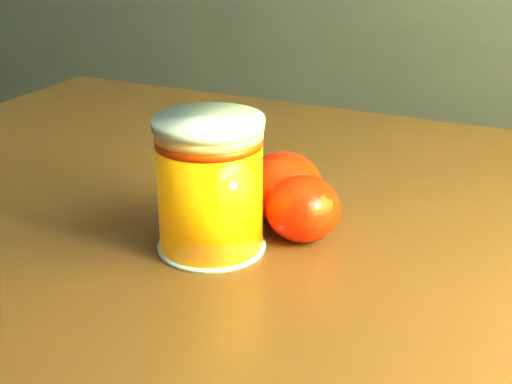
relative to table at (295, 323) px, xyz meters
The scene contains 5 objects.
kitchen_counter 1.74m from the table, 123.13° to the left, with size 3.15×0.60×0.90m, color #525358.
table is the anchor object (origin of this frame).
juice_glass 0.18m from the table, 117.61° to the right, with size 0.09×0.09×0.11m.
orange_front 0.13m from the table, 51.79° to the right, with size 0.06×0.06×0.06m, color #F71D04.
orange_back 0.13m from the table, 164.47° to the left, with size 0.07×0.07×0.06m, color #F71D04.
Camera 1 is at (1.22, -0.49, 1.07)m, focal length 50.00 mm.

